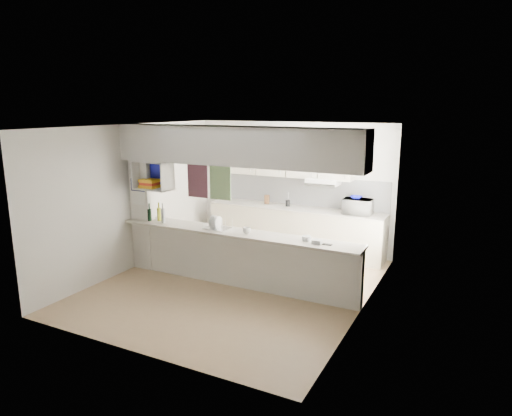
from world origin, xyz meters
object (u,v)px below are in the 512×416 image
Objects in this scene: microwave at (358,207)px; wine_bottles at (157,214)px; bowl at (356,198)px; dish_rack at (217,224)px.

microwave is 1.43× the size of wine_bottles.
dish_rack is (-1.77, -2.06, -0.23)m from bowl.
wine_bottles is (-3.00, -2.14, -0.02)m from microwave.
dish_rack is at bearing 2.63° from wine_bottles.
bowl is 0.52× the size of dish_rack.
dish_rack is at bearing -130.70° from bowl.
bowl is 0.61× the size of wine_bottles.
dish_rack is 1.17× the size of wine_bottles.
bowl is 2.73m from dish_rack.
bowl is (-0.03, -0.02, 0.17)m from microwave.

